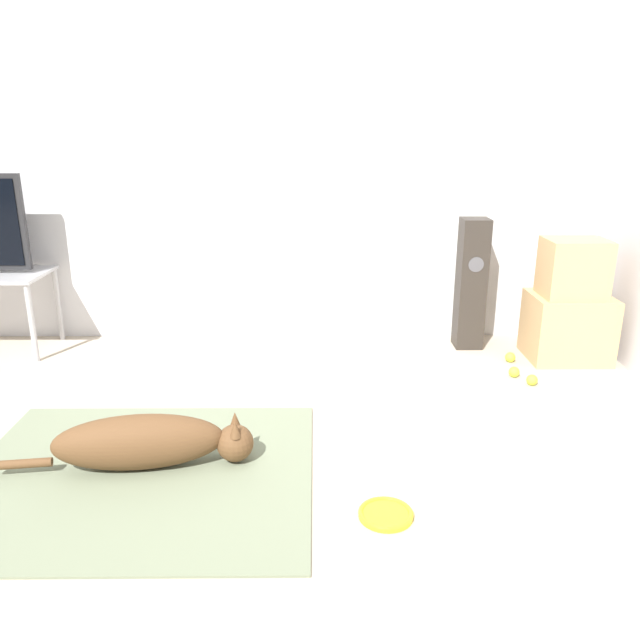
% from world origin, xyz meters
% --- Properties ---
extents(ground_plane, '(12.00, 12.00, 0.00)m').
position_xyz_m(ground_plane, '(0.00, 0.00, 0.00)').
color(ground_plane, '#B2A38E').
extents(wall_back, '(8.00, 0.06, 2.55)m').
position_xyz_m(wall_back, '(0.00, 2.10, 1.27)').
color(wall_back, silver).
rests_on(wall_back, ground_plane).
extents(area_rug, '(1.54, 1.32, 0.01)m').
position_xyz_m(area_rug, '(-0.20, 0.18, 0.01)').
color(area_rug, slate).
rests_on(area_rug, ground_plane).
extents(dog, '(1.13, 0.31, 0.25)m').
position_xyz_m(dog, '(-0.16, 0.24, 0.13)').
color(dog, brown).
rests_on(dog, area_rug).
extents(frisbee, '(0.22, 0.22, 0.03)m').
position_xyz_m(frisbee, '(0.86, -0.14, 0.01)').
color(frisbee, yellow).
rests_on(frisbee, ground_plane).
extents(cardboard_box_lower, '(0.50, 0.41, 0.43)m').
position_xyz_m(cardboard_box_lower, '(2.24, 1.60, 0.22)').
color(cardboard_box_lower, tan).
rests_on(cardboard_box_lower, ground_plane).
extents(cardboard_box_upper, '(0.38, 0.31, 0.37)m').
position_xyz_m(cardboard_box_upper, '(2.22, 1.58, 0.62)').
color(cardboard_box_upper, tan).
rests_on(cardboard_box_upper, cardboard_box_lower).
extents(floor_speaker, '(0.18, 0.19, 0.89)m').
position_xyz_m(floor_speaker, '(1.64, 1.84, 0.45)').
color(floor_speaker, '#2D2823').
rests_on(floor_speaker, ground_plane).
extents(tennis_ball_by_boxes, '(0.07, 0.07, 0.07)m').
position_xyz_m(tennis_ball_by_boxes, '(1.87, 1.16, 0.03)').
color(tennis_ball_by_boxes, '#C6E033').
rests_on(tennis_ball_by_boxes, ground_plane).
extents(tennis_ball_near_speaker, '(0.07, 0.07, 0.07)m').
position_xyz_m(tennis_ball_near_speaker, '(1.86, 1.53, 0.03)').
color(tennis_ball_near_speaker, '#C6E033').
rests_on(tennis_ball_near_speaker, ground_plane).
extents(tennis_ball_loose_on_carpet, '(0.07, 0.07, 0.07)m').
position_xyz_m(tennis_ball_loose_on_carpet, '(1.81, 1.28, 0.03)').
color(tennis_ball_loose_on_carpet, '#C6E033').
rests_on(tennis_ball_loose_on_carpet, ground_plane).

